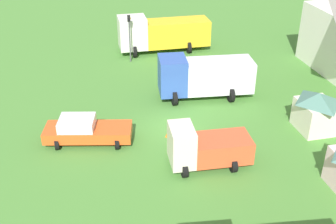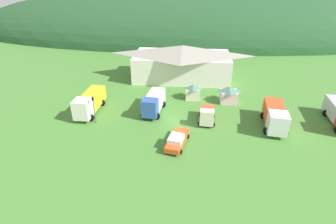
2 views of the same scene
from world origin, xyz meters
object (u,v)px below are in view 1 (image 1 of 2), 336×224
at_px(traffic_light_west, 130,34).
at_px(play_shed_cream, 316,111).
at_px(heavy_rig_striped, 161,33).
at_px(traffic_cone_near_pickup, 167,137).
at_px(light_truck_cream, 204,147).
at_px(box_truck_blue, 203,76).
at_px(service_pickup_orange, 86,130).

bearing_deg(traffic_light_west, play_shed_cream, 34.68).
relative_size(heavy_rig_striped, traffic_cone_near_pickup, 16.94).
bearing_deg(light_truck_cream, heavy_rig_striped, -91.24).
bearing_deg(box_truck_blue, heavy_rig_striped, -78.33).
distance_m(box_truck_blue, traffic_cone_near_pickup, 6.48).
relative_size(box_truck_blue, traffic_cone_near_pickup, 14.21).
bearing_deg(play_shed_cream, light_truck_cream, -75.34).
relative_size(service_pickup_orange, traffic_cone_near_pickup, 11.27).
xyz_separation_m(service_pickup_orange, traffic_light_west, (-12.38, 4.70, 1.75)).
xyz_separation_m(play_shed_cream, box_truck_blue, (-6.16, -5.71, 0.37)).
relative_size(light_truck_cream, traffic_light_west, 1.12).
bearing_deg(box_truck_blue, traffic_light_west, -56.72).
distance_m(light_truck_cream, traffic_cone_near_pickup, 3.88).
height_order(box_truck_blue, traffic_cone_near_pickup, box_truck_blue).
xyz_separation_m(box_truck_blue, traffic_light_west, (-8.11, -4.16, 0.84)).
bearing_deg(service_pickup_orange, light_truck_cream, 160.27).
xyz_separation_m(heavy_rig_striped, light_truck_cream, (18.35, -1.50, -0.56)).
height_order(play_shed_cream, traffic_light_west, traffic_light_west).
bearing_deg(service_pickup_orange, heavy_rig_striped, -106.30).
height_order(play_shed_cream, traffic_cone_near_pickup, play_shed_cream).
relative_size(traffic_light_west, traffic_cone_near_pickup, 8.44).
height_order(light_truck_cream, traffic_light_west, traffic_light_west).
relative_size(box_truck_blue, traffic_light_west, 1.68).
relative_size(heavy_rig_striped, traffic_light_west, 2.01).
bearing_deg(box_truck_blue, traffic_cone_near_pickup, 57.82).
height_order(heavy_rig_striped, light_truck_cream, heavy_rig_striped).
relative_size(heavy_rig_striped, service_pickup_orange, 1.50).
bearing_deg(service_pickup_orange, box_truck_blue, -141.74).
bearing_deg(light_truck_cream, service_pickup_orange, -28.81).
height_order(heavy_rig_striped, box_truck_blue, heavy_rig_striped).
bearing_deg(play_shed_cream, traffic_light_west, -145.32).
height_order(box_truck_blue, service_pickup_orange, box_truck_blue).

